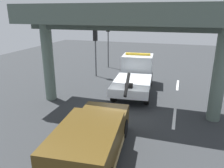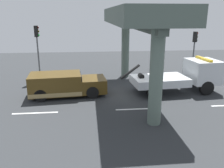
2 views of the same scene
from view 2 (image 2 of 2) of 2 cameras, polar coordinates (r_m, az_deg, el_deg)
The scene contains 8 objects.
ground_plane at distance 17.16m, azimuth 4.06°, elevation -2.40°, with size 60.00×40.00×0.10m, color #2D3033.
lane_stripe_west at distance 14.47m, azimuth -18.07°, elevation -6.67°, with size 2.60×0.16×0.01m, color silver.
lane_stripe_mid at distance 14.40m, azimuth 6.07°, elevation -6.02°, with size 2.60×0.16×0.01m, color silver.
tow_truck_white at distance 18.01m, azimuth 17.12°, elevation 1.97°, with size 7.33×2.90×2.46m.
towed_van_green at distance 16.75m, azimuth -11.47°, elevation -0.18°, with size 5.36×2.61×1.58m.
overpass_structure at distance 16.33m, azimuth 6.16°, elevation 15.05°, with size 3.60×11.92×5.92m.
traffic_light_near at distance 20.64m, azimuth -17.59°, elevation 9.78°, with size 0.39×0.32×4.61m.
traffic_light_far at distance 22.31m, azimuth 19.31°, elevation 9.06°, with size 0.39×0.32×4.04m.
Camera 2 is at (-2.83, -15.99, 5.49)m, focal length 37.87 mm.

